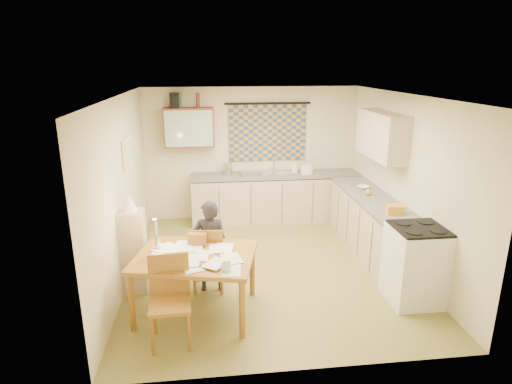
{
  "coord_description": "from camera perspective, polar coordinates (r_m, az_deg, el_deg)",
  "views": [
    {
      "loc": [
        -0.86,
        -5.71,
        2.91
      ],
      "look_at": [
        -0.16,
        0.2,
        1.11
      ],
      "focal_mm": 30.0,
      "sensor_mm": 36.0,
      "label": 1
    }
  ],
  "objects": [
    {
      "name": "soap_bottle",
      "position": [
        8.11,
        5.14,
        3.29
      ],
      "size": [
        0.1,
        0.1,
        0.21
      ],
      "primitive_type": "imported",
      "rotation": [
        0.0,
        0.0,
        -0.05
      ],
      "color": "white",
      "rests_on": "counter_back"
    },
    {
      "name": "chair_far",
      "position": [
        5.81,
        -6.29,
        -10.23
      ],
      "size": [
        0.45,
        0.45,
        0.9
      ],
      "rotation": [
        0.0,
        0.0,
        3.04
      ],
      "color": "brown",
      "rests_on": "floor"
    },
    {
      "name": "orange_box",
      "position": [
        4.95,
        -12.34,
        -9.26
      ],
      "size": [
        0.12,
        0.08,
        0.04
      ],
      "primitive_type": "cube",
      "rotation": [
        0.0,
        0.0,
        0.02
      ],
      "color": "orange",
      "rests_on": "dining_table"
    },
    {
      "name": "person",
      "position": [
        5.65,
        -6.11,
        -7.17
      ],
      "size": [
        0.5,
        0.36,
        1.25
      ],
      "primitive_type": "imported",
      "rotation": [
        0.0,
        0.0,
        3.08
      ],
      "color": "black",
      "rests_on": "floor"
    },
    {
      "name": "papers",
      "position": [
        5.12,
        -8.64,
        -8.16
      ],
      "size": [
        1.08,
        1.01,
        0.03
      ],
      "rotation": [
        0.0,
        0.0,
        -0.23
      ],
      "color": "white",
      "rests_on": "dining_table"
    },
    {
      "name": "kettle",
      "position": [
        7.9,
        -3.81,
        3.08
      ],
      "size": [
        0.2,
        0.2,
        0.24
      ],
      "primitive_type": "cylinder",
      "rotation": [
        0.0,
        0.0,
        -0.14
      ],
      "color": "silver",
      "rests_on": "counter_back"
    },
    {
      "name": "eyeglasses",
      "position": [
        4.84,
        -7.63,
        -9.77
      ],
      "size": [
        0.14,
        0.07,
        0.02
      ],
      "primitive_type": "cube",
      "rotation": [
        0.0,
        0.0,
        -0.21
      ],
      "color": "black",
      "rests_on": "dining_table"
    },
    {
      "name": "shelf_stand",
      "position": [
        5.83,
        -15.99,
        -7.64
      ],
      "size": [
        0.32,
        0.3,
        1.12
      ],
      "primitive_type": "cube",
      "color": "tan",
      "rests_on": "floor"
    },
    {
      "name": "counter_right",
      "position": [
        6.8,
        15.9,
        -5.06
      ],
      "size": [
        0.62,
        2.95,
        0.92
      ],
      "color": "tan",
      "rests_on": "floor"
    },
    {
      "name": "wall_cabinet_glass",
      "position": [
        7.71,
        -8.95,
        8.33
      ],
      "size": [
        0.84,
        0.02,
        0.64
      ],
      "primitive_type": "cube",
      "color": "#99B2A5",
      "rests_on": "wall_back"
    },
    {
      "name": "orange_bag",
      "position": [
        6.19,
        18.04,
        -2.22
      ],
      "size": [
        0.24,
        0.2,
        0.12
      ],
      "primitive_type": "cube",
      "rotation": [
        0.0,
        0.0,
        -0.17
      ],
      "color": "orange",
      "rests_on": "counter_right"
    },
    {
      "name": "ceiling",
      "position": [
        5.79,
        1.82,
        12.84
      ],
      "size": [
        4.0,
        4.5,
        0.02
      ],
      "primitive_type": "cube",
      "color": "white",
      "rests_on": "floor"
    },
    {
      "name": "letter_rack",
      "position": [
        5.34,
        -7.86,
        -6.3
      ],
      "size": [
        0.23,
        0.13,
        0.16
      ],
      "primitive_type": "cube",
      "rotation": [
        0.0,
        0.0,
        -0.14
      ],
      "color": "brown",
      "rests_on": "dining_table"
    },
    {
      "name": "bowl",
      "position": [
        7.28,
        14.1,
        0.61
      ],
      "size": [
        0.32,
        0.32,
        0.05
      ],
      "primitive_type": "imported",
      "rotation": [
        0.0,
        0.0,
        0.36
      ],
      "color": "white",
      "rests_on": "counter_right"
    },
    {
      "name": "sink",
      "position": [
        8.04,
        2.89,
        2.16
      ],
      "size": [
        0.63,
        0.55,
        0.1
      ],
      "primitive_type": "cube",
      "rotation": [
        0.0,
        0.0,
        -0.19
      ],
      "color": "silver",
      "rests_on": "counter_back"
    },
    {
      "name": "counter_back",
      "position": [
        8.16,
        3.13,
        -0.74
      ],
      "size": [
        3.3,
        0.62,
        0.92
      ],
      "color": "tan",
      "rests_on": "floor"
    },
    {
      "name": "candle_flame",
      "position": [
        5.14,
        -13.54,
        -3.58
      ],
      "size": [
        0.02,
        0.02,
        0.02
      ],
      "primitive_type": "sphere",
      "color": "#FFCC66",
      "rests_on": "dining_table"
    },
    {
      "name": "chair_near",
      "position": [
        4.87,
        -11.29,
        -16.02
      ],
      "size": [
        0.46,
        0.46,
        0.96
      ],
      "rotation": [
        0.0,
        0.0,
        0.05
      ],
      "color": "brown",
      "rests_on": "floor"
    },
    {
      "name": "magazine",
      "position": [
        5.02,
        -14.08,
        -9.06
      ],
      "size": [
        0.24,
        0.31,
        0.03
      ],
      "primitive_type": "imported",
      "rotation": [
        0.0,
        0.0,
        0.05
      ],
      "color": "maroon",
      "rests_on": "dining_table"
    },
    {
      "name": "candle",
      "position": [
        5.22,
        -13.18,
        -4.66
      ],
      "size": [
        0.03,
        0.03,
        0.22
      ],
      "primitive_type": "cylinder",
      "rotation": [
        0.0,
        0.0,
        -0.12
      ],
      "color": "white",
      "rests_on": "dining_table"
    },
    {
      "name": "speaker",
      "position": [
        7.83,
        -10.82,
        11.92
      ],
      "size": [
        0.17,
        0.2,
        0.26
      ],
      "primitive_type": "cube",
      "rotation": [
        0.0,
        0.0,
        0.03
      ],
      "color": "black",
      "rests_on": "wall_cabinet"
    },
    {
      "name": "curtain_rod",
      "position": [
        8.03,
        1.59,
        11.74
      ],
      "size": [
        1.6,
        0.04,
        0.04
      ],
      "primitive_type": "cylinder",
      "rotation": [
        0.0,
        1.57,
        0.0
      ],
      "color": "black",
      "rests_on": "wall_back"
    },
    {
      "name": "dish_rack",
      "position": [
        7.95,
        -0.9,
        2.54
      ],
      "size": [
        0.41,
        0.37,
        0.06
      ],
      "primitive_type": "cube",
      "rotation": [
        0.0,
        0.0,
        0.24
      ],
      "color": "silver",
      "rests_on": "counter_back"
    },
    {
      "name": "print_canvas",
      "position": [
        6.33,
        -16.59,
        5.08
      ],
      "size": [
        0.01,
        0.42,
        0.32
      ],
      "primitive_type": "cube",
      "color": "silver",
      "rests_on": "wall_left"
    },
    {
      "name": "dining_table",
      "position": [
        5.29,
        -7.98,
        -11.95
      ],
      "size": [
        1.57,
        1.32,
        0.75
      ],
      "rotation": [
        0.0,
        0.0,
        -0.23
      ],
      "color": "brown",
      "rests_on": "floor"
    },
    {
      "name": "mug",
      "position": [
        4.7,
        -3.99,
        -9.95
      ],
      "size": [
        0.14,
        0.14,
        0.09
      ],
      "primitive_type": "imported",
      "rotation": [
        0.0,
        0.0,
        -0.09
      ],
      "color": "white",
      "rests_on": "dining_table"
    },
    {
      "name": "window_blind",
      "position": [
        8.11,
        1.54,
        7.88
      ],
      "size": [
        1.45,
        0.03,
        1.05
      ],
      "primitive_type": "cube",
      "color": "navy",
      "rests_on": "wall_back"
    },
    {
      "name": "candle_holder",
      "position": [
        5.3,
        -13.01,
        -6.66
      ],
      "size": [
        0.08,
        0.08,
        0.18
      ],
      "primitive_type": "cylinder",
      "rotation": [
        0.0,
        0.0,
        -0.49
      ],
      "color": "silver",
      "rests_on": "dining_table"
    },
    {
      "name": "mixing_bowl",
      "position": [
        8.12,
        6.82,
        3.09
      ],
      "size": [
        0.3,
        0.3,
        0.16
      ],
      "primitive_type": "cylinder",
      "rotation": [
        0.0,
        0.0,
        0.27
      ],
      "color": "white",
      "rests_on": "counter_back"
    },
    {
      "name": "upper_cabinet_right",
      "position": [
        6.9,
        16.41,
        7.29
      ],
      "size": [
        0.34,
        1.3,
        0.7
      ],
      "primitive_type": "cube",
      "color": "tan",
      "rests_on": "wall_right"
    },
    {
      "name": "floor",
      "position": [
        6.47,
        1.61,
        -10.01
      ],
      "size": [
        4.0,
        4.5,
        0.02
      ],
      "primitive_type": "cube",
      "color": "olive",
      "rests_on": "ground"
    },
    {
      "name": "tap",
      "position": [
        8.16,
        2.39,
        3.7
      ],
      "size": [
        0.04,
        0.04,
        0.28
      ],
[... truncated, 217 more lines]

